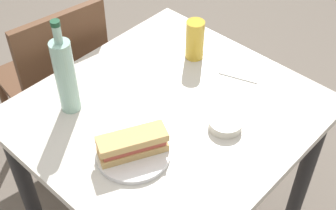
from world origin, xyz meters
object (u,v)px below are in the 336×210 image
Objects in this scene: beer_glass at (195,40)px; olive_bowl at (225,124)px; dining_table at (168,135)px; baguette_sandwich_near at (133,144)px; knife_near at (124,140)px; chair_far at (59,79)px; water_bottle at (65,75)px; plate_near at (133,153)px.

olive_bowl is (-0.21, -0.31, -0.06)m from beer_glass.
dining_table is 0.28m from baguette_sandwich_near.
knife_near is (0.01, 0.05, -0.03)m from baguette_sandwich_near.
dining_table is 1.04× the size of chair_far.
dining_table is 0.24m from olive_bowl.
chair_far reaches higher than knife_near.
water_bottle reaches higher than chair_far.
olive_bowl is at bearing -34.38° from knife_near.
dining_table is at bearing 1.82° from knife_near.
plate_near is at bearing 0.00° from baguette_sandwich_near.
chair_far is 0.65m from beer_glass.
plate_near is at bearing -90.67° from water_bottle.
chair_far is 0.74m from plate_near.
chair_far is at bearing 91.14° from dining_table.
baguette_sandwich_near is at bearing 0.00° from plate_near.
baguette_sandwich_near is 0.06m from knife_near.
dining_table is 8.56× the size of olive_bowl.
beer_glass reaches higher than dining_table.
chair_far is at bearing 119.78° from beer_glass.
olive_bowl is at bearing -124.27° from beer_glass.
chair_far is at bearing 62.87° from water_bottle.
chair_far is at bearing 73.43° from knife_near.
knife_near is (0.01, 0.05, 0.01)m from plate_near.
chair_far is at bearing 95.36° from olive_bowl.
baguette_sandwich_near is (0.00, 0.00, 0.04)m from plate_near.
knife_near is at bearing -164.79° from beer_glass.
knife_near is 1.50× the size of olive_bowl.
baguette_sandwich_near reaches higher than plate_near.
dining_table is 5.73× the size of knife_near.
chair_far reaches higher than dining_table.
plate_near is at bearing -164.93° from dining_table.
chair_far is 5.52× the size of knife_near.
dining_table is 0.25m from knife_near.
baguette_sandwich_near is (-0.21, -0.06, 0.17)m from dining_table.
baguette_sandwich_near is (-0.20, -0.68, 0.27)m from chair_far.
olive_bowl is at bearing -25.06° from plate_near.
plate_near is 0.05m from knife_near.
knife_near is (-0.19, -0.63, 0.24)m from chair_far.
dining_table is 0.36m from beer_glass.
water_bottle is 3.17× the size of olive_bowl.
plate_near is at bearing -104.35° from knife_near.
chair_far is 0.85m from olive_bowl.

